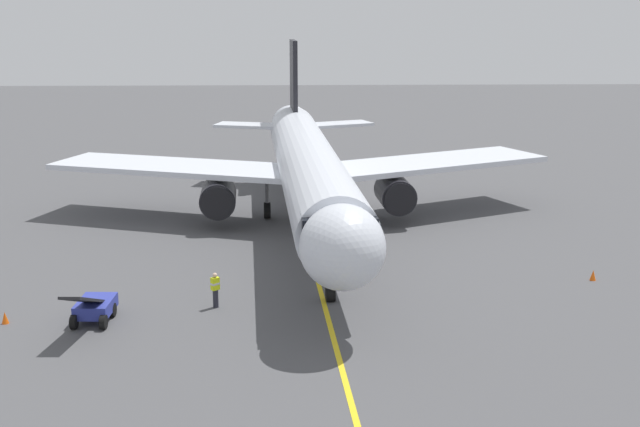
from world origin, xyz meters
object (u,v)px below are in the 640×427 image
(belt_loader_near_nose, at_px, (94,307))
(safety_cone_nose_right, at_px, (593,275))
(airplane, at_px, (308,167))
(safety_cone_nose_left, at_px, (5,318))
(ground_crew_marshaller, at_px, (215,290))

(belt_loader_near_nose, bearing_deg, safety_cone_nose_right, -168.60)
(airplane, relative_size, safety_cone_nose_right, 73.34)
(belt_loader_near_nose, height_order, safety_cone_nose_left, belt_loader_near_nose)
(airplane, xyz_separation_m, safety_cone_nose_right, (-14.61, 11.10, -3.73))
(belt_loader_near_nose, xyz_separation_m, safety_cone_nose_left, (3.94, 0.08, -0.44))
(belt_loader_near_nose, bearing_deg, ground_crew_marshaller, -162.78)
(airplane, relative_size, safety_cone_nose_left, 73.34)
(belt_loader_near_nose, xyz_separation_m, safety_cone_nose_right, (-24.58, -4.96, -0.44))
(safety_cone_nose_left, bearing_deg, ground_crew_marshaller, -169.44)
(safety_cone_nose_left, distance_m, safety_cone_nose_right, 28.96)
(belt_loader_near_nose, bearing_deg, airplane, -121.83)
(ground_crew_marshaller, height_order, belt_loader_near_nose, belt_loader_near_nose)
(safety_cone_nose_left, bearing_deg, safety_cone_nose_right, -169.99)
(airplane, xyz_separation_m, belt_loader_near_nose, (9.97, 16.06, -3.29))
(safety_cone_nose_right, bearing_deg, airplane, -37.23)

